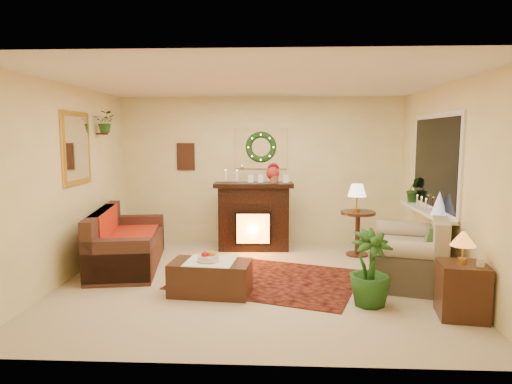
{
  "coord_description": "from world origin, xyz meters",
  "views": [
    {
      "loc": [
        0.3,
        -5.88,
        1.92
      ],
      "look_at": [
        0.0,
        0.35,
        1.15
      ],
      "focal_mm": 32.0,
      "sensor_mm": 36.0,
      "label": 1
    }
  ],
  "objects_px": {
    "sofa": "(128,238)",
    "loveseat": "(408,248)",
    "end_table_square": "(462,292)",
    "coffee_table": "(211,277)",
    "fireplace": "(254,218)",
    "side_table_round": "(357,236)"
  },
  "relations": [
    {
      "from": "loveseat",
      "to": "fireplace",
      "type": "bearing_deg",
      "value": 161.25
    },
    {
      "from": "end_table_square",
      "to": "coffee_table",
      "type": "distance_m",
      "value": 2.83
    },
    {
      "from": "coffee_table",
      "to": "side_table_round",
      "type": "bearing_deg",
      "value": 47.69
    },
    {
      "from": "fireplace",
      "to": "loveseat",
      "type": "distance_m",
      "value": 2.62
    },
    {
      "from": "fireplace",
      "to": "coffee_table",
      "type": "bearing_deg",
      "value": -102.69
    },
    {
      "from": "sofa",
      "to": "coffee_table",
      "type": "bearing_deg",
      "value": -48.37
    },
    {
      "from": "sofa",
      "to": "fireplace",
      "type": "xyz_separation_m",
      "value": [
        1.8,
        1.07,
        0.12
      ]
    },
    {
      "from": "side_table_round",
      "to": "sofa",
      "type": "bearing_deg",
      "value": -167.53
    },
    {
      "from": "fireplace",
      "to": "loveseat",
      "type": "height_order",
      "value": "fireplace"
    },
    {
      "from": "side_table_round",
      "to": "end_table_square",
      "type": "distance_m",
      "value": 2.58
    },
    {
      "from": "end_table_square",
      "to": "sofa",
      "type": "bearing_deg",
      "value": 157.55
    },
    {
      "from": "sofa",
      "to": "fireplace",
      "type": "height_order",
      "value": "fireplace"
    },
    {
      "from": "loveseat",
      "to": "coffee_table",
      "type": "bearing_deg",
      "value": -148.66
    },
    {
      "from": "end_table_square",
      "to": "coffee_table",
      "type": "relative_size",
      "value": 0.61
    },
    {
      "from": "sofa",
      "to": "coffee_table",
      "type": "relative_size",
      "value": 2.05
    },
    {
      "from": "sofa",
      "to": "coffee_table",
      "type": "xyz_separation_m",
      "value": [
        1.39,
        -1.14,
        -0.22
      ]
    },
    {
      "from": "sofa",
      "to": "end_table_square",
      "type": "xyz_separation_m",
      "value": [
        4.17,
        -1.72,
        -0.16
      ]
    },
    {
      "from": "side_table_round",
      "to": "end_table_square",
      "type": "height_order",
      "value": "side_table_round"
    },
    {
      "from": "sofa",
      "to": "loveseat",
      "type": "height_order",
      "value": "loveseat"
    },
    {
      "from": "sofa",
      "to": "fireplace",
      "type": "distance_m",
      "value": 2.1
    },
    {
      "from": "fireplace",
      "to": "end_table_square",
      "type": "bearing_deg",
      "value": -51.83
    },
    {
      "from": "side_table_round",
      "to": "end_table_square",
      "type": "relative_size",
      "value": 1.23
    }
  ]
}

